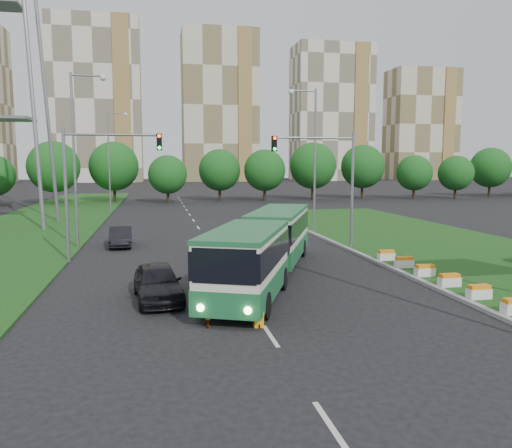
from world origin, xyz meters
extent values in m
plane|color=black|center=(0.00, 0.00, 0.00)|extent=(360.00, 360.00, 0.00)
cube|color=#194513|center=(13.00, 8.00, 0.07)|extent=(14.00, 60.00, 0.15)
cube|color=gray|center=(6.05, 8.00, 0.09)|extent=(0.30, 60.00, 0.18)
cube|color=#194513|center=(-18.00, 25.00, 0.05)|extent=(12.00, 110.00, 0.10)
cylinder|color=gray|center=(6.40, 10.00, 4.00)|extent=(0.20, 0.20, 8.00)
cylinder|color=gray|center=(3.65, 10.00, 7.60)|extent=(5.50, 0.14, 0.14)
cube|color=black|center=(0.90, 10.00, 7.20)|extent=(0.32, 0.32, 1.00)
cylinder|color=gray|center=(-12.00, 9.00, 4.00)|extent=(0.20, 0.20, 8.00)
cylinder|color=gray|center=(-9.25, 9.00, 7.60)|extent=(5.50, 0.14, 0.14)
cube|color=black|center=(-6.50, 9.00, 7.20)|extent=(0.32, 0.32, 1.00)
cube|color=beige|center=(-25.00, 150.00, 26.00)|extent=(28.00, 15.00, 52.00)
cube|color=beige|center=(15.00, 150.00, 25.00)|extent=(25.00, 15.00, 50.00)
cube|color=beige|center=(55.00, 150.00, 23.50)|extent=(27.00, 15.00, 47.00)
cube|color=beige|center=(90.00, 150.00, 20.00)|extent=(24.00, 14.00, 40.00)
cube|color=silver|center=(-1.52, -2.17, 1.78)|extent=(2.55, 7.03, 2.75)
cube|color=silver|center=(-1.52, 6.85, 1.78)|extent=(2.55, 8.56, 2.75)
cylinder|color=black|center=(-1.52, 1.96, 1.73)|extent=(2.55, 1.27, 2.55)
cube|color=#1C6436|center=(-1.52, -2.17, 0.87)|extent=(2.63, 7.08, 0.97)
cube|color=#1C6436|center=(-1.52, 6.85, 0.87)|extent=(2.63, 8.61, 0.97)
cube|color=black|center=(-1.52, -2.17, 2.24)|extent=(2.63, 7.08, 1.07)
cube|color=black|center=(-1.52, 6.85, 2.24)|extent=(2.63, 8.61, 1.07)
imported|color=black|center=(-6.78, -0.63, 0.80)|extent=(2.37, 4.88, 1.60)
imported|color=black|center=(-9.33, 14.45, 0.71)|extent=(1.67, 4.37, 1.42)
imported|color=gray|center=(-5.04, -4.58, 0.88)|extent=(0.65, 0.76, 1.76)
cube|color=#FEA60D|center=(-3.21, -4.97, 0.30)|extent=(0.34, 0.30, 0.59)
cylinder|color=black|center=(-3.21, -5.11, 0.07)|extent=(0.04, 0.14, 0.14)
camera|label=1|loc=(-6.74, -22.14, 5.89)|focal=35.00mm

